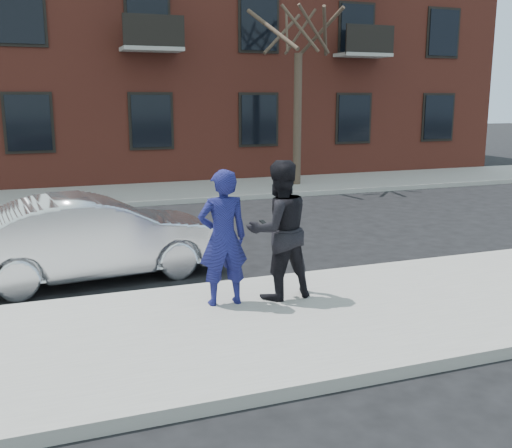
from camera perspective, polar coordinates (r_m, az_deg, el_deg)
name	(u,v)px	position (r m, az deg, el deg)	size (l,w,h in m)	color
ground	(328,316)	(8.44, 6.83, -8.67)	(100.00, 100.00, 0.00)	black
near_sidewalk	(336,317)	(8.21, 7.65, -8.74)	(50.00, 3.50, 0.15)	gray
near_curb	(284,279)	(9.74, 2.65, -5.29)	(50.00, 0.10, 0.15)	#999691
far_sidewalk	(161,192)	(18.84, -9.04, 2.98)	(50.00, 3.50, 0.15)	gray
far_curb	(174,202)	(17.10, -7.81, 2.12)	(50.00, 0.10, 0.15)	#999691
apartment_building	(171,17)	(25.83, -8.12, 18.93)	(24.30, 10.30, 12.30)	maroon
street_tree	(299,14)	(19.94, 4.11, 19.30)	(3.60, 3.60, 6.80)	#33271E
silver_sedan	(95,238)	(10.22, -15.12, -1.26)	(1.48, 4.24, 1.40)	silver
man_hoodie	(223,238)	(8.16, -3.17, -1.32)	(0.70, 0.52, 1.88)	navy
man_peacoat	(279,230)	(8.42, 2.19, -0.58)	(1.01, 0.82, 1.97)	black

